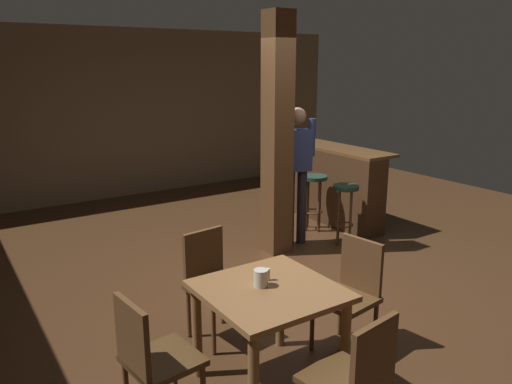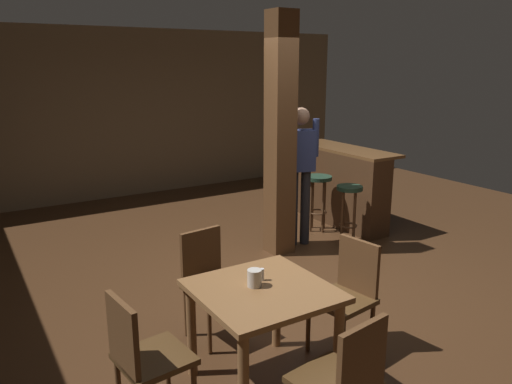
# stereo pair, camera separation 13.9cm
# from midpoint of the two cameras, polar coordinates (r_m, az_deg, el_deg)

# --- Properties ---
(ground_plane) EXTENTS (10.80, 10.80, 0.00)m
(ground_plane) POSITION_cam_midpoint_polar(r_m,az_deg,el_deg) (5.30, 3.78, -10.42)
(ground_plane) COLOR #422816
(wall_back) EXTENTS (8.00, 0.10, 2.80)m
(wall_back) POSITION_cam_midpoint_polar(r_m,az_deg,el_deg) (8.85, -14.17, 8.70)
(wall_back) COLOR #756047
(wall_back) RESTS_ON ground_plane
(pillar) EXTENTS (0.28, 0.28, 2.80)m
(pillar) POSITION_cam_midpoint_polar(r_m,az_deg,el_deg) (5.80, 1.76, 6.28)
(pillar) COLOR brown
(pillar) RESTS_ON ground_plane
(dining_table) EXTENTS (0.88, 0.88, 0.75)m
(dining_table) POSITION_cam_midpoint_polar(r_m,az_deg,el_deg) (3.51, 0.34, -12.90)
(dining_table) COLOR brown
(dining_table) RESTS_ON ground_plane
(chair_north) EXTENTS (0.47, 0.47, 0.89)m
(chair_north) POSITION_cam_midpoint_polar(r_m,az_deg,el_deg) (4.19, -6.01, -9.85)
(chair_north) COLOR #4C3319
(chair_north) RESTS_ON ground_plane
(chair_south) EXTENTS (0.47, 0.47, 0.89)m
(chair_south) POSITION_cam_midpoint_polar(r_m,az_deg,el_deg) (3.05, 9.89, -20.20)
(chair_south) COLOR #4C3319
(chair_south) RESTS_ON ground_plane
(chair_west) EXTENTS (0.46, 0.46, 0.89)m
(chair_west) POSITION_cam_midpoint_polar(r_m,az_deg,el_deg) (3.26, -13.13, -17.84)
(chair_west) COLOR #4C3319
(chair_west) RESTS_ON ground_plane
(chair_east) EXTENTS (0.48, 0.48, 0.89)m
(chair_east) POSITION_cam_midpoint_polar(r_m,az_deg,el_deg) (4.04, 9.85, -10.94)
(chair_east) COLOR #4C3319
(chair_east) RESTS_ON ground_plane
(napkin_cup) EXTENTS (0.10, 0.10, 0.12)m
(napkin_cup) POSITION_cam_midpoint_polar(r_m,az_deg,el_deg) (3.46, -0.61, -9.81)
(napkin_cup) COLOR beige
(napkin_cup) RESTS_ON dining_table
(salt_shaker) EXTENTS (0.03, 0.03, 0.09)m
(salt_shaker) POSITION_cam_midpoint_polar(r_m,az_deg,el_deg) (3.55, 0.22, -9.41)
(salt_shaker) COLOR silver
(salt_shaker) RESTS_ON dining_table
(standing_person) EXTENTS (0.47, 0.29, 1.72)m
(standing_person) POSITION_cam_midpoint_polar(r_m,az_deg,el_deg) (6.15, 4.00, 2.96)
(standing_person) COLOR navy
(standing_person) RESTS_ON ground_plane
(bar_counter) EXTENTS (0.56, 1.71, 1.08)m
(bar_counter) POSITION_cam_midpoint_polar(r_m,az_deg,el_deg) (7.19, 8.22, 0.84)
(bar_counter) COLOR brown
(bar_counter) RESTS_ON ground_plane
(bar_stool_near) EXTENTS (0.32, 0.32, 0.77)m
(bar_stool_near) POSITION_cam_midpoint_polar(r_m,az_deg,el_deg) (6.29, 9.54, -1.05)
(bar_stool_near) COLOR #1E3828
(bar_stool_near) RESTS_ON ground_plane
(bar_stool_mid) EXTENTS (0.36, 0.36, 0.76)m
(bar_stool_mid) POSITION_cam_midpoint_polar(r_m,az_deg,el_deg) (6.79, 6.04, 0.32)
(bar_stool_mid) COLOR #1E3828
(bar_stool_mid) RESTS_ON ground_plane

